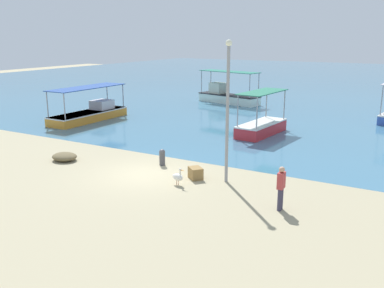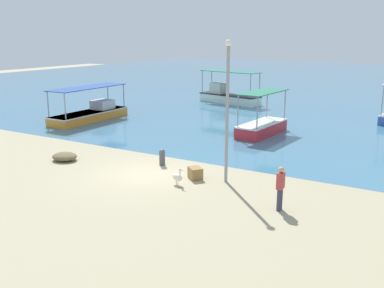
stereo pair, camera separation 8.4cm
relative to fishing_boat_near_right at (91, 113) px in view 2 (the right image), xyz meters
The scene contains 11 objects.
ground 14.46m from the fishing_boat_near_right, 37.22° to the right, with size 120.00×120.00×0.00m, color tan.
harbor_water 40.92m from the fishing_boat_near_right, 73.66° to the left, with size 110.00×90.00×0.00m, color teal.
fishing_boat_near_right is the anchor object (origin of this frame).
fishing_boat_far_left 13.34m from the fishing_boat_near_right, ahead, with size 2.09×4.74×2.83m.
fishing_boat_near_left 14.22m from the fishing_boat_near_right, 67.62° to the left, with size 6.58×3.10×3.05m.
pelican 16.47m from the fishing_boat_near_right, 34.11° to the right, with size 0.79×0.42×0.80m.
lamp_post 17.38m from the fishing_boat_near_right, 27.02° to the right, with size 0.28×0.28×6.18m.
mooring_bollard 13.46m from the fishing_boat_near_right, 32.00° to the right, with size 0.31×0.31×0.84m.
fisherman_standing 20.78m from the fishing_boat_near_right, 27.74° to the right, with size 0.23×0.41×1.69m.
net_pile 11.09m from the fishing_boat_near_right, 54.02° to the right, with size 1.36×1.15×0.41m, color brown.
cargo_crate 16.09m from the fishing_boat_near_right, 30.31° to the right, with size 0.67×0.52×0.53m, color olive.
Camera 2 is at (11.53, -15.46, 6.33)m, focal length 40.00 mm.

